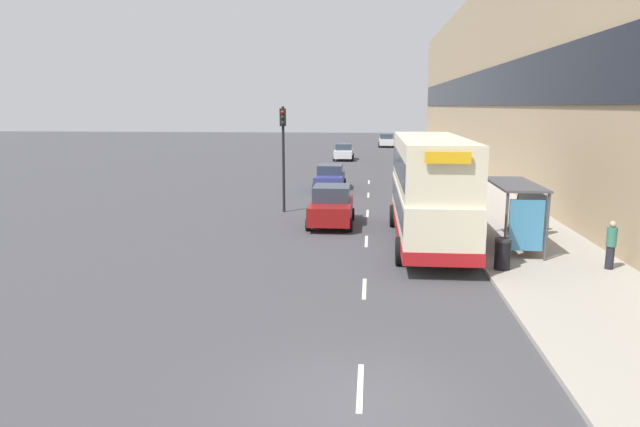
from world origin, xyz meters
TOP-DOWN VIEW (x-y plane):
  - ground_plane at (0.00, 0.00)m, footprint 220.00×220.00m
  - pavement at (6.50, 38.50)m, footprint 5.00×93.00m
  - terrace_facade at (10.49, 38.50)m, footprint 3.10×93.00m
  - lane_mark_0 at (0.00, 0.69)m, footprint 0.12×2.00m
  - lane_mark_1 at (0.00, 6.92)m, footprint 0.12×2.00m
  - lane_mark_2 at (0.00, 13.15)m, footprint 0.12×2.00m
  - lane_mark_3 at (0.00, 19.38)m, footprint 0.12×2.00m
  - lane_mark_4 at (0.00, 25.61)m, footprint 0.12×2.00m
  - lane_mark_5 at (0.00, 31.84)m, footprint 0.12×2.00m
  - bus_shelter at (5.77, 11.89)m, footprint 1.60×4.20m
  - double_decker_bus_near at (2.47, 12.84)m, footprint 2.85×10.09m
  - car_0 at (-2.70, 49.07)m, footprint 2.02×4.35m
  - car_1 at (-2.58, 27.84)m, footprint 2.00×4.52m
  - car_2 at (-1.68, 16.31)m, footprint 2.09×4.17m
  - car_3 at (2.14, 68.46)m, footprint 2.08×4.07m
  - pedestrian_at_shelter at (7.35, 14.31)m, footprint 0.37×0.37m
  - pedestrian_1 at (7.38, 15.02)m, footprint 0.33×0.33m
  - pedestrian_2 at (6.85, 16.08)m, footprint 0.32×0.32m
  - pedestrian_3 at (8.13, 9.36)m, footprint 0.32×0.32m
  - litter_bin at (4.55, 8.99)m, footprint 0.55×0.55m
  - traffic_light_far_kerb at (-4.40, 19.43)m, footprint 0.30×0.32m

SIDE VIEW (x-z plane):
  - ground_plane at x=0.00m, z-range 0.00..0.00m
  - lane_mark_0 at x=0.00m, z-range 0.00..0.01m
  - lane_mark_1 at x=0.00m, z-range 0.00..0.01m
  - lane_mark_2 at x=0.00m, z-range 0.00..0.01m
  - lane_mark_3 at x=0.00m, z-range 0.00..0.01m
  - lane_mark_4 at x=0.00m, z-range 0.00..0.01m
  - lane_mark_5 at x=0.00m, z-range 0.00..0.01m
  - pavement at x=6.50m, z-range 0.00..0.14m
  - litter_bin at x=4.55m, z-range 0.14..1.19m
  - car_1 at x=-2.58m, z-range 0.00..1.65m
  - car_0 at x=-2.70m, z-range 0.00..1.66m
  - car_3 at x=2.14m, z-range -0.01..1.77m
  - car_2 at x=-1.68m, z-range -0.02..1.83m
  - pedestrian_2 at x=6.85m, z-range 0.16..1.78m
  - pedestrian_3 at x=8.13m, z-range 0.16..1.79m
  - pedestrian_1 at x=7.38m, z-range 0.16..1.84m
  - pedestrian_at_shelter at x=7.35m, z-range 0.16..2.01m
  - bus_shelter at x=5.77m, z-range 0.64..3.12m
  - double_decker_bus_near at x=2.47m, z-range 0.13..4.43m
  - traffic_light_far_kerb at x=-4.40m, z-range 0.91..6.39m
  - terrace_facade at x=10.49m, z-range -0.01..15.42m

